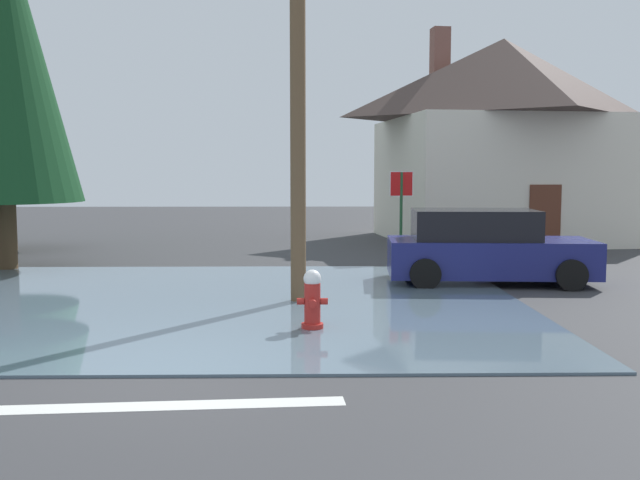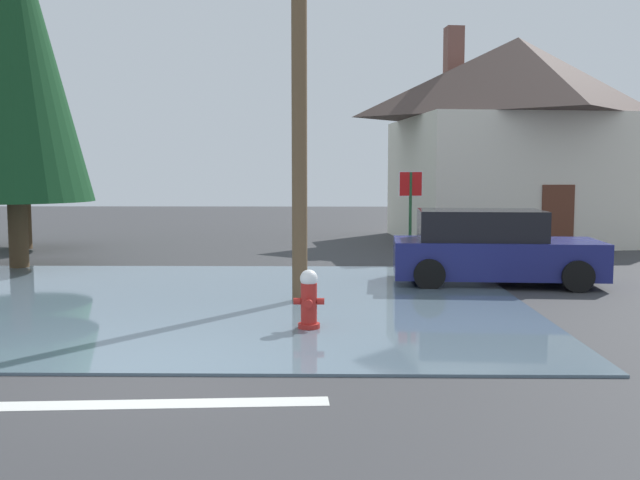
# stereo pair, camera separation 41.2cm
# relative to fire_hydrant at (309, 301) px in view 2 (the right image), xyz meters

# --- Properties ---
(ground_plane) EXTENTS (80.00, 80.00, 0.10)m
(ground_plane) POSITION_rel_fire_hydrant_xyz_m (-1.97, -2.10, -0.51)
(ground_plane) COLOR #38383A
(flood_puddle) EXTENTS (12.81, 9.53, 0.04)m
(flood_puddle) POSITION_rel_fire_hydrant_xyz_m (-2.58, 2.29, -0.44)
(flood_puddle) COLOR slate
(flood_puddle) RESTS_ON ground
(lane_stop_bar) EXTENTS (3.72, 0.55, 0.01)m
(lane_stop_bar) POSITION_rel_fire_hydrant_xyz_m (-1.54, -3.48, -0.45)
(lane_stop_bar) COLOR silver
(lane_stop_bar) RESTS_ON ground
(fire_hydrant) EXTENTS (0.47, 0.40, 0.93)m
(fire_hydrant) POSITION_rel_fire_hydrant_xyz_m (0.00, 0.00, 0.00)
(fire_hydrant) COLOR #AD231E
(fire_hydrant) RESTS_ON ground
(utility_pole) EXTENTS (1.60, 0.28, 9.37)m
(utility_pole) POSITION_rel_fire_hydrant_xyz_m (-0.24, 2.33, 4.41)
(utility_pole) COLOR brown
(utility_pole) RESTS_ON ground
(stop_sign_far) EXTENTS (0.65, 0.20, 2.40)m
(stop_sign_far) POSITION_rel_fire_hydrant_xyz_m (2.47, 8.70, 1.24)
(stop_sign_far) COLOR #1E4C28
(stop_sign_far) RESTS_ON ground
(house) EXTENTS (8.97, 8.40, 7.47)m
(house) POSITION_rel_fire_hydrant_xyz_m (6.67, 14.27, 3.14)
(house) COLOR silver
(house) RESTS_ON ground
(parked_car) EXTENTS (4.42, 2.26, 1.59)m
(parked_car) POSITION_rel_fire_hydrant_xyz_m (3.75, 4.55, 0.30)
(parked_car) COLOR navy
(parked_car) RESTS_ON ground
(pine_tree_tall_left) EXTENTS (3.70, 3.70, 9.25)m
(pine_tree_tall_left) POSITION_rel_fire_hydrant_xyz_m (-7.38, 6.81, 4.99)
(pine_tree_tall_left) COLOR #4C3823
(pine_tree_tall_left) RESTS_ON ground
(pine_tree_short_left) EXTENTS (4.01, 4.01, 10.02)m
(pine_tree_short_left) POSITION_rel_fire_hydrant_xyz_m (-9.22, 11.35, 5.44)
(pine_tree_short_left) COLOR #4C3823
(pine_tree_short_left) RESTS_ON ground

